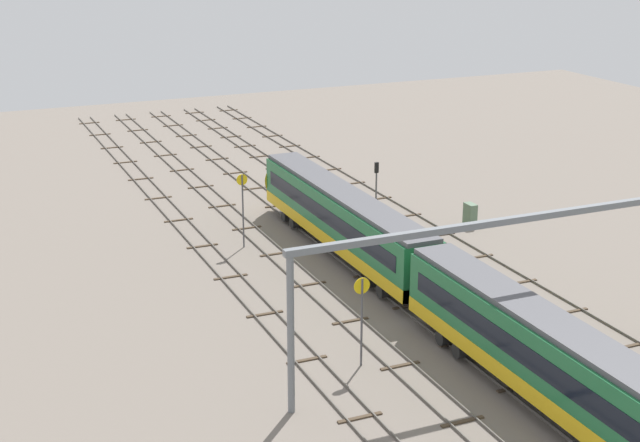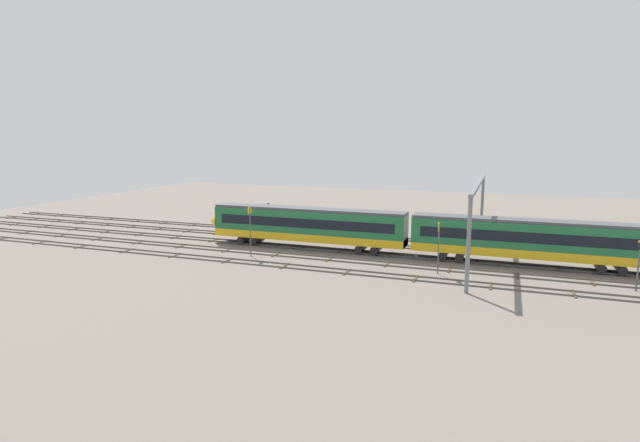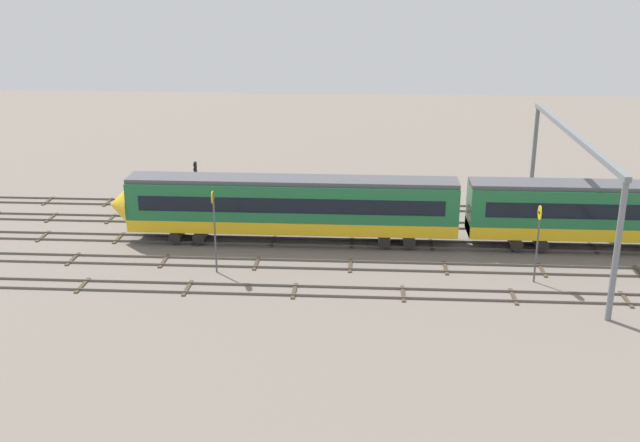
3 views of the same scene
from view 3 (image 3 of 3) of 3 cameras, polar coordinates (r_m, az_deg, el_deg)
name	(u,v)px [view 3 (image 3 of 3)]	position (r m, az deg, el deg)	size (l,w,h in m)	color
ground_plane	(352,244)	(55.97, 2.41, -1.72)	(139.19, 139.19, 0.00)	slate
track_near_foreground	(354,206)	(64.40, 2.60, 1.10)	(123.19, 2.40, 0.16)	#59544C
track_second_near	(353,223)	(60.15, 2.51, -0.18)	(123.19, 2.40, 0.16)	#59544C
track_with_train	(352,243)	(55.94, 2.41, -1.65)	(123.19, 2.40, 0.16)	#59544C
track_second_far	(350,265)	(51.77, 2.29, -3.36)	(123.19, 2.40, 0.16)	#59544C
track_far_background	(348,292)	(47.66, 2.15, -5.37)	(123.19, 2.40, 0.16)	#59544C
train	(629,215)	(58.21, 22.31, 0.43)	(75.20, 3.24, 4.80)	#1E6638
overhead_gantry	(571,159)	(55.44, 18.40, 4.46)	(0.40, 23.43, 8.68)	slate
speed_sign_near_foreground	(538,233)	(50.01, 16.15, -0.86)	(0.14, 0.94, 5.21)	#4C4C51
speed_sign_mid_trackside	(214,222)	(50.01, -7.99, -0.07)	(0.14, 0.84, 5.68)	#4C4C51
signal_light_trackside_approach	(196,179)	(63.47, -9.36, 3.16)	(0.31, 0.32, 4.23)	#4C4C51
relay_cabinet	(282,185)	(67.78, -2.90, 2.75)	(1.20, 0.66, 1.84)	#597259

